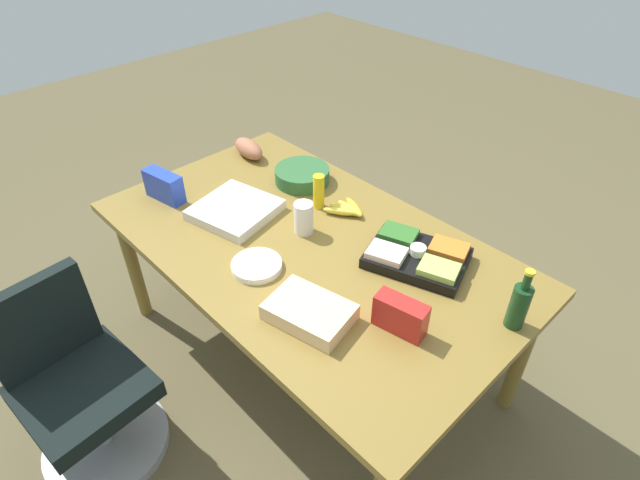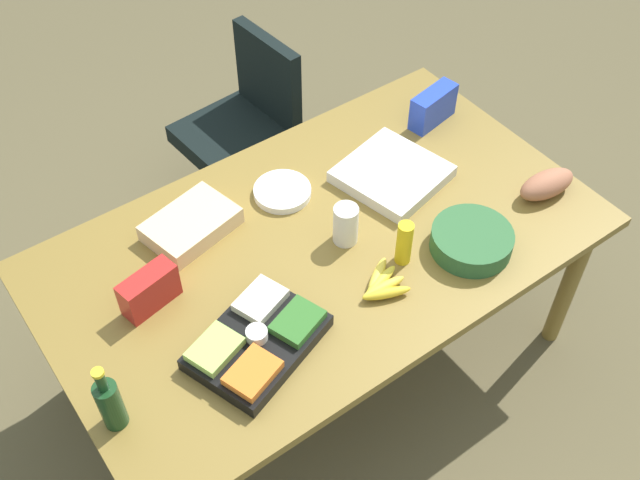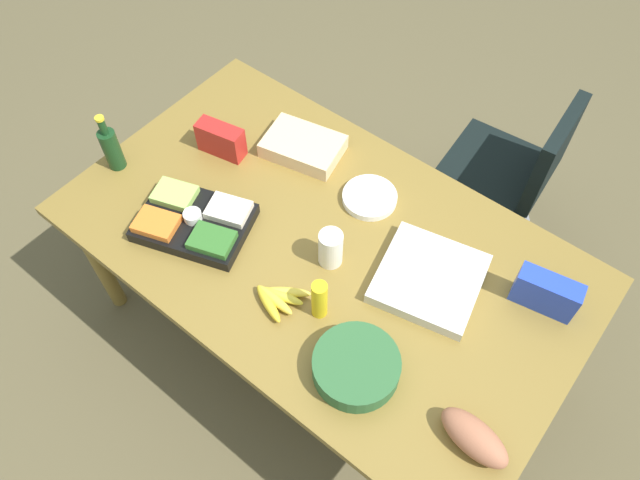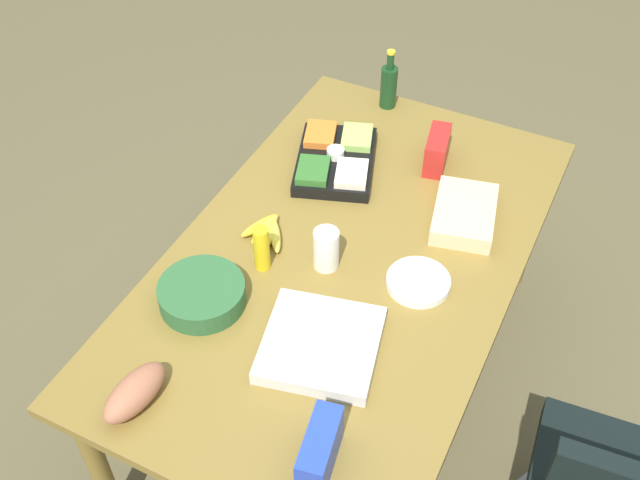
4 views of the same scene
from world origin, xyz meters
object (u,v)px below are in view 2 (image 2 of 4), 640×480
at_px(veggie_tray, 257,340).
at_px(bread_loaf, 547,184).
at_px(wine_bottle, 110,403).
at_px(mayo_jar, 346,224).
at_px(pizza_box, 392,174).
at_px(salad_bowl, 471,240).
at_px(banana_bunch, 382,284).
at_px(office_chair, 244,144).
at_px(chip_bag_red, 149,290).
at_px(paper_plate_stack, 282,192).
at_px(conference_table, 321,254).
at_px(sheet_cake, 191,225).
at_px(mustard_bottle, 404,243).
at_px(chip_bag_blue, 433,107).

xyz_separation_m(veggie_tray, bread_loaf, (1.27, -0.05, 0.01)).
distance_m(wine_bottle, mayo_jar, 1.01).
xyz_separation_m(pizza_box, salad_bowl, (-0.00, -0.44, 0.01)).
relative_size(banana_bunch, salad_bowl, 0.65).
relative_size(office_chair, mayo_jar, 5.63).
height_order(pizza_box, chip_bag_red, chip_bag_red).
bearing_deg(pizza_box, paper_plate_stack, 143.02).
xyz_separation_m(mayo_jar, salad_bowl, (0.34, -0.30, -0.04)).
distance_m(veggie_tray, paper_plate_stack, 0.70).
bearing_deg(veggie_tray, conference_table, 30.06).
distance_m(office_chair, salad_bowl, 1.48).
xyz_separation_m(wine_bottle, sheet_cake, (0.56, 0.54, -0.07)).
bearing_deg(veggie_tray, mustard_bottle, 0.87).
height_order(banana_bunch, chip_bag_red, chip_bag_red).
xyz_separation_m(wine_bottle, salad_bowl, (1.33, -0.11, -0.07)).
height_order(banana_bunch, paper_plate_stack, banana_bunch).
xyz_separation_m(conference_table, veggie_tray, (-0.43, -0.25, 0.11)).
relative_size(sheet_cake, mustard_bottle, 1.80).
distance_m(chip_bag_red, salad_bowl, 1.13).
xyz_separation_m(pizza_box, veggie_tray, (-0.85, -0.35, 0.01)).
distance_m(wine_bottle, chip_bag_blue, 1.76).
xyz_separation_m(pizza_box, paper_plate_stack, (-0.39, 0.18, -0.01)).
relative_size(pizza_box, salad_bowl, 1.23).
distance_m(veggie_tray, salad_bowl, 0.85).
height_order(chip_bag_red, mayo_jar, mayo_jar).
bearing_deg(paper_plate_stack, mustard_bottle, -73.08).
xyz_separation_m(conference_table, salad_bowl, (0.41, -0.34, 0.11)).
bearing_deg(bread_loaf, salad_bowl, -175.15).
xyz_separation_m(veggie_tray, mayo_jar, (0.51, 0.21, 0.04)).
bearing_deg(mustard_bottle, conference_table, 126.57).
bearing_deg(chip_bag_blue, office_chair, 121.27).
relative_size(mayo_jar, paper_plate_stack, 0.72).
xyz_separation_m(banana_bunch, paper_plate_stack, (-0.02, 0.58, -0.01)).
bearing_deg(chip_bag_blue, mustard_bottle, -138.96).
xyz_separation_m(sheet_cake, salad_bowl, (0.77, -0.66, 0.00)).
xyz_separation_m(wine_bottle, veggie_tray, (0.48, -0.02, -0.07)).
height_order(banana_bunch, mayo_jar, mayo_jar).
height_order(conference_table, chip_bag_blue, chip_bag_blue).
height_order(conference_table, veggie_tray, veggie_tray).
bearing_deg(pizza_box, salad_bowl, -103.02).
relative_size(veggie_tray, bread_loaf, 2.06).
xyz_separation_m(banana_bunch, chip_bag_blue, (0.74, 0.58, 0.05)).
bearing_deg(banana_bunch, pizza_box, 46.85).
bearing_deg(office_chair, sheet_cake, -131.20).
relative_size(mustard_bottle, bread_loaf, 0.74).
distance_m(office_chair, wine_bottle, 1.85).
bearing_deg(wine_bottle, salad_bowl, -4.89).
distance_m(conference_table, banana_bunch, 0.32).
bearing_deg(mayo_jar, pizza_box, 23.48).
height_order(pizza_box, paper_plate_stack, pizza_box).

